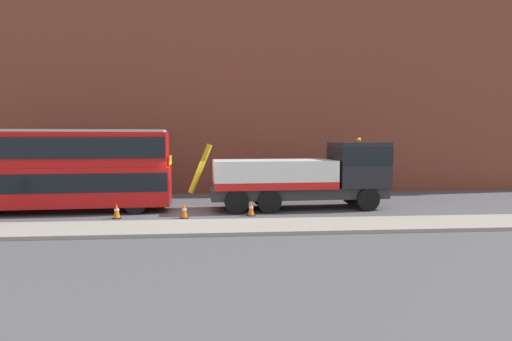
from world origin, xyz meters
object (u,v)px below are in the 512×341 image
at_px(recovery_tow_truck, 308,175).
at_px(traffic_cone_midway, 184,211).
at_px(double_decker_bus, 56,167).
at_px(traffic_cone_near_truck, 251,209).
at_px(traffic_cone_near_bus, 117,211).

relative_size(recovery_tow_truck, traffic_cone_midway, 14.17).
height_order(double_decker_bus, traffic_cone_near_truck, double_decker_bus).
distance_m(traffic_cone_near_bus, traffic_cone_near_truck, 6.13).
relative_size(recovery_tow_truck, double_decker_bus, 0.92).
height_order(double_decker_bus, traffic_cone_midway, double_decker_bus).
bearing_deg(traffic_cone_near_truck, traffic_cone_near_bus, -178.47).
height_order(double_decker_bus, traffic_cone_near_bus, double_decker_bus).
distance_m(double_decker_bus, traffic_cone_near_bus, 4.29).
relative_size(double_decker_bus, traffic_cone_near_bus, 15.47).
distance_m(double_decker_bus, traffic_cone_midway, 6.97).
bearing_deg(traffic_cone_near_truck, recovery_tow_truck, 30.72).
height_order(recovery_tow_truck, double_decker_bus, double_decker_bus).
distance_m(double_decker_bus, traffic_cone_near_truck, 9.80).
xyz_separation_m(double_decker_bus, traffic_cone_near_truck, (9.44, -1.80, -1.89)).
xyz_separation_m(traffic_cone_midway, traffic_cone_near_truck, (3.08, 0.34, 0.00)).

